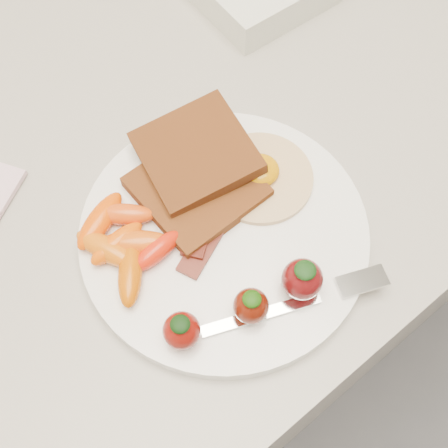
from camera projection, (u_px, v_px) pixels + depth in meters
counter at (164, 304)px, 0.98m from camera, size 2.00×0.60×0.90m
plate at (224, 233)px, 0.53m from camera, size 0.27×0.27×0.02m
toast_lower at (197, 188)px, 0.53m from camera, size 0.11×0.11×0.01m
toast_upper at (196, 152)px, 0.53m from camera, size 0.12×0.12×0.02m
fried_egg at (260, 175)px, 0.54m from camera, size 0.13×0.13×0.02m
bacon_strips at (209, 225)px, 0.52m from camera, size 0.10×0.08×0.01m
baby_carrots at (122, 241)px, 0.50m from camera, size 0.09×0.12×0.02m
strawberries at (253, 301)px, 0.47m from camera, size 0.14×0.06×0.04m
fork at (308, 299)px, 0.49m from camera, size 0.17×0.07×0.00m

